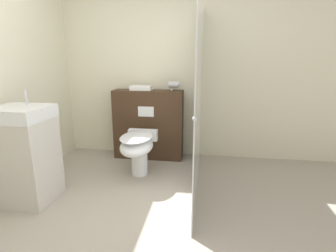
{
  "coord_description": "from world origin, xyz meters",
  "views": [
    {
      "loc": [
        0.6,
        -1.76,
        1.41
      ],
      "look_at": [
        0.14,
        1.2,
        0.64
      ],
      "focal_mm": 28.0,
      "sensor_mm": 36.0,
      "label": 1
    }
  ],
  "objects": [
    {
      "name": "ground_plane",
      "position": [
        0.0,
        0.0,
        0.0
      ],
      "size": [
        12.0,
        12.0,
        0.0
      ],
      "primitive_type": "plane",
      "color": "#9E9384"
    },
    {
      "name": "toilet",
      "position": [
        -0.22,
        1.15,
        0.37
      ],
      "size": [
        0.38,
        0.65,
        0.53
      ],
      "color": "white",
      "rests_on": "ground_plane"
    },
    {
      "name": "hair_drier",
      "position": [
        0.13,
        1.83,
        1.07
      ],
      "size": [
        0.16,
        0.08,
        0.12
      ],
      "color": "#B7B7BC",
      "rests_on": "partition_panel"
    },
    {
      "name": "partition_panel",
      "position": [
        -0.24,
        1.82,
        0.49
      ],
      "size": [
        0.98,
        0.29,
        0.99
      ],
      "color": "#3D2819",
      "rests_on": "ground_plane"
    },
    {
      "name": "folded_towel",
      "position": [
        -0.33,
        1.81,
        1.02
      ],
      "size": [
        0.29,
        0.18,
        0.06
      ],
      "color": "white",
      "rests_on": "partition_panel"
    },
    {
      "name": "shower_glass",
      "position": [
        0.51,
        1.04,
        1.03
      ],
      "size": [
        0.04,
        1.92,
        2.05
      ],
      "color": "silver",
      "rests_on": "ground_plane"
    },
    {
      "name": "wall_back",
      "position": [
        0.0,
        2.03,
        1.25
      ],
      "size": [
        8.0,
        0.06,
        2.5
      ],
      "color": "beige",
      "rests_on": "ground_plane"
    },
    {
      "name": "sink_vanity",
      "position": [
        -1.18,
        0.44,
        0.49
      ],
      "size": [
        0.52,
        0.49,
        1.11
      ],
      "color": "beige",
      "rests_on": "ground_plane"
    }
  ]
}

